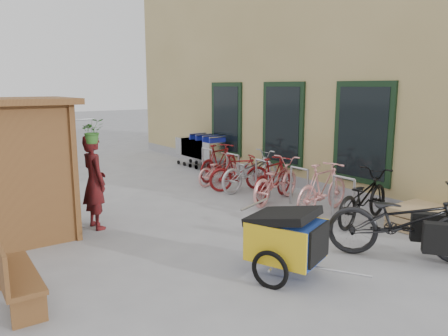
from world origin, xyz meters
TOP-DOWN VIEW (x-y plane):
  - ground at (0.00, 0.00)m, footprint 80.00×80.00m
  - building at (6.49, 4.50)m, footprint 6.07×13.00m
  - kiosk at (-3.28, 2.47)m, footprint 2.49×1.65m
  - bike_rack at (2.30, 2.40)m, footprint 0.05×5.35m
  - pallet_stack at (3.00, -1.40)m, footprint 1.00×1.20m
  - bench at (-3.67, 0.03)m, footprint 0.47×1.41m
  - shopping_carts at (3.00, 6.31)m, footprint 0.62×2.08m
  - child_trailer at (-0.42, -1.24)m, footprint 1.12×1.71m
  - cargo_bike at (1.46, -1.86)m, footprint 2.01×2.25m
  - person_kiosk at (-1.82, 2.33)m, footprint 0.45×0.66m
  - bike_0 at (2.43, -0.36)m, footprint 2.02×1.04m
  - bike_1 at (2.31, 0.53)m, footprint 1.82×0.75m
  - bike_2 at (2.13, 1.77)m, footprint 2.01×1.22m
  - bike_3 at (2.23, 1.96)m, footprint 1.73×0.96m
  - bike_4 at (2.37, 2.95)m, footprint 1.93×0.79m
  - bike_5 at (2.11, 3.09)m, footprint 1.61×0.94m
  - bike_6 at (2.12, 4.00)m, footprint 1.60×0.85m
  - bike_7 at (2.45, 4.43)m, footprint 1.76×1.00m

SIDE VIEW (x-z plane):
  - ground at x=0.00m, z-range 0.00..0.00m
  - pallet_stack at x=3.00m, z-range 0.01..0.41m
  - bike_6 at x=2.12m, z-range 0.00..0.80m
  - bench at x=-3.67m, z-range 0.01..0.89m
  - bike_5 at x=2.11m, z-range 0.00..0.93m
  - bike_4 at x=2.37m, z-range 0.00..0.99m
  - bike_2 at x=2.13m, z-range 0.00..0.99m
  - bike_3 at x=2.23m, z-range 0.00..1.00m
  - bike_0 at x=2.43m, z-range 0.00..1.01m
  - bike_7 at x=2.45m, z-range 0.00..1.02m
  - bike_rack at x=2.30m, z-range 0.08..0.95m
  - bike_1 at x=2.31m, z-range 0.00..1.06m
  - child_trailer at x=-0.42m, z-range 0.05..1.05m
  - cargo_bike at x=1.46m, z-range -0.01..1.17m
  - shopping_carts at x=3.00m, z-range 0.09..1.20m
  - person_kiosk at x=-1.82m, z-range 0.00..1.74m
  - kiosk at x=-3.28m, z-range 0.35..2.75m
  - building at x=6.49m, z-range -0.01..6.99m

